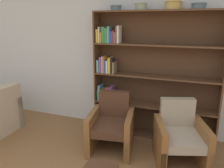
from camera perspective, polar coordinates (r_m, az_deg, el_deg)
name	(u,v)px	position (r m, az deg, el deg)	size (l,w,h in m)	color
wall_back	(147,54)	(3.75, 9.26, 7.66)	(12.00, 0.06, 2.75)	silver
bookshelf	(144,78)	(3.67, 8.25, 1.69)	(2.03, 0.30, 2.07)	brown
bowl_copper	(116,8)	(3.67, 1.05, 19.35)	(0.19, 0.19, 0.08)	slate
bowl_stoneware	(141,6)	(3.56, 7.59, 19.55)	(0.20, 0.20, 0.11)	gray
bowl_cream	(173,5)	(3.49, 15.70, 19.33)	(0.26, 0.26, 0.12)	tan
bowl_terracotta	(199,5)	(3.47, 21.74, 18.53)	(0.22, 0.22, 0.08)	slate
armchair_leather	(112,125)	(3.39, -0.10, -10.68)	(0.74, 0.78, 0.85)	brown
armchair_cushioned	(180,136)	(3.23, 17.25, -12.96)	(0.82, 0.84, 0.85)	brown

